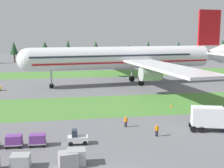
{
  "coord_description": "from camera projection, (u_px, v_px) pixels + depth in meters",
  "views": [
    {
      "loc": [
        -5.76,
        -27.2,
        14.25
      ],
      "look_at": [
        4.6,
        32.36,
        4.0
      ],
      "focal_mm": 48.24,
      "sensor_mm": 36.0,
      "label": 1
    }
  ],
  "objects": [
    {
      "name": "grass_strip_far",
      "position": [
        77.0,
        74.0,
        105.97
      ],
      "size": [
        320.0,
        17.95,
        0.01
      ],
      "primitive_type": "cube",
      "color": "#4C8438",
      "rests_on": "ground"
    },
    {
      "name": "cargo_dolly_second",
      "position": [
        14.0,
        140.0,
        37.93
      ],
      "size": [
        2.27,
        1.6,
        1.55
      ],
      "rotation": [
        0.0,
        0.0,
        -1.62
      ],
      "color": "#A3A3A8",
      "rests_on": "ground"
    },
    {
      "name": "uld_container_2",
      "position": [
        76.0,
        157.0,
        32.89
      ],
      "size": [
        2.07,
        1.69,
        1.74
      ],
      "primitive_type": "cube",
      "rotation": [
        0.0,
        0.0,
        -0.04
      ],
      "color": "#A3A3A8",
      "rests_on": "ground"
    },
    {
      "name": "cargo_dolly_lead",
      "position": [
        37.0,
        139.0,
        38.29
      ],
      "size": [
        2.27,
        1.6,
        1.55
      ],
      "rotation": [
        0.0,
        0.0,
        -1.62
      ],
      "color": "#A3A3A8",
      "rests_on": "ground"
    },
    {
      "name": "catering_truck",
      "position": [
        214.0,
        118.0,
        44.03
      ],
      "size": [
        7.32,
        4.23,
        3.58
      ],
      "rotation": [
        0.0,
        0.0,
        -1.87
      ],
      "color": "#1E4C8E",
      "rests_on": "ground"
    },
    {
      "name": "distant_tree_line",
      "position": [
        81.0,
        49.0,
        150.8
      ],
      "size": [
        168.44,
        10.97,
        11.17
      ],
      "color": "#4C3823",
      "rests_on": "ground"
    },
    {
      "name": "taxiway_marker_0",
      "position": [
        171.0,
        106.0,
        58.49
      ],
      "size": [
        0.44,
        0.44,
        0.59
      ],
      "primitive_type": "cone",
      "color": "orange",
      "rests_on": "ground"
    },
    {
      "name": "grass_strip_near",
      "position": [
        91.0,
        106.0,
        59.45
      ],
      "size": [
        320.0,
        17.95,
        0.01
      ],
      "primitive_type": "cube",
      "color": "#4C8438",
      "rests_on": "ground"
    },
    {
      "name": "ground_crew_marshaller",
      "position": [
        126.0,
        121.0,
        46.05
      ],
      "size": [
        0.52,
        0.36,
        1.74
      ],
      "rotation": [
        0.0,
        0.0,
        2.72
      ],
      "color": "black",
      "rests_on": "ground"
    },
    {
      "name": "uld_container_3",
      "position": [
        68.0,
        160.0,
        32.28
      ],
      "size": [
        2.2,
        1.86,
        1.67
      ],
      "primitive_type": "cube",
      "rotation": [
        0.0,
        0.0,
        0.14
      ],
      "color": "#A3A3A8",
      "rests_on": "ground"
    },
    {
      "name": "ground_crew_loader",
      "position": [
        157.0,
        130.0,
        41.88
      ],
      "size": [
        0.56,
        0.36,
        1.74
      ],
      "rotation": [
        0.0,
        0.0,
        3.1
      ],
      "color": "black",
      "rests_on": "ground"
    },
    {
      "name": "uld_container_1",
      "position": [
        20.0,
        161.0,
        32.0
      ],
      "size": [
        2.13,
        1.77,
        1.52
      ],
      "primitive_type": "cube",
      "rotation": [
        0.0,
        0.0,
        -0.09
      ],
      "color": "#A3A3A8",
      "rests_on": "ground"
    },
    {
      "name": "baggage_tug",
      "position": [
        77.0,
        138.0,
        38.93
      ],
      "size": [
        2.66,
        1.42,
        1.97
      ],
      "rotation": [
        0.0,
        0.0,
        -1.62
      ],
      "color": "silver",
      "rests_on": "ground"
    },
    {
      "name": "airliner",
      "position": [
        129.0,
        57.0,
        83.91
      ],
      "size": [
        60.27,
        74.35,
        21.08
      ],
      "rotation": [
        0.0,
        0.0,
        1.69
      ],
      "color": "silver",
      "rests_on": "ground"
    }
  ]
}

